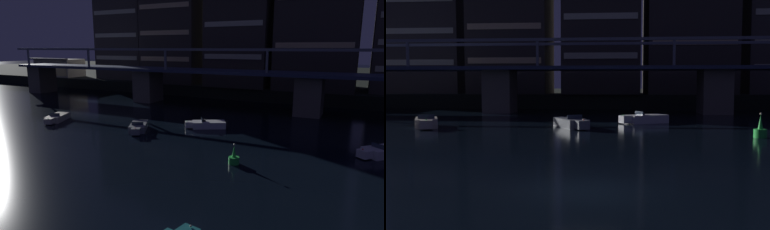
# 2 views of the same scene
# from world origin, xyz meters

# --- Properties ---
(far_riverbank) EXTENTS (240.00, 80.00, 2.20)m
(far_riverbank) POSITION_xyz_m (0.00, 87.65, 1.10)
(far_riverbank) COLOR black
(far_riverbank) RESTS_ON ground
(river_bridge) EXTENTS (88.81, 6.40, 9.38)m
(river_bridge) POSITION_xyz_m (0.00, 39.65, 4.24)
(river_bridge) COLOR #605B51
(river_bridge) RESTS_ON ground
(tower_west_low) EXTENTS (12.63, 10.64, 25.64)m
(tower_west_low) POSITION_xyz_m (-30.04, 55.92, 14.87)
(tower_west_low) COLOR #423D38
(tower_west_low) RESTS_ON far_riverbank
(tower_west_tall) EXTENTS (12.18, 10.39, 26.02)m
(tower_west_tall) POSITION_xyz_m (-15.26, 52.74, 15.06)
(tower_west_tall) COLOR #38332D
(tower_west_tall) RESTS_ON far_riverbank
(tower_central) EXTENTS (11.71, 13.25, 29.15)m
(tower_central) POSITION_xyz_m (-0.84, 53.91, 16.62)
(tower_central) COLOR #38332D
(tower_central) RESTS_ON far_riverbank
(waterfront_pavilion) EXTENTS (12.40, 7.40, 4.70)m
(waterfront_pavilion) POSITION_xyz_m (-49.58, 51.56, 4.44)
(waterfront_pavilion) COLOR #B2AD9E
(waterfront_pavilion) RESTS_ON far_riverbank
(speedboat_near_left) EXTENTS (4.28, 4.49, 1.16)m
(speedboat_near_left) POSITION_xyz_m (22.49, 23.65, 0.41)
(speedboat_near_left) COLOR silver
(speedboat_near_left) RESTS_ON ground
(speedboat_near_right) EXTENTS (3.25, 5.01, 1.16)m
(speedboat_near_right) POSITION_xyz_m (-15.18, 20.52, 0.41)
(speedboat_near_right) COLOR beige
(speedboat_near_right) RESTS_ON ground
(speedboat_mid_left) EXTENTS (4.87, 3.58, 1.16)m
(speedboat_mid_left) POSITION_xyz_m (4.08, 26.06, 0.41)
(speedboat_mid_left) COLOR silver
(speedboat_mid_left) RESTS_ON ground
(speedboat_mid_center) EXTENTS (3.52, 4.89, 1.16)m
(speedboat_mid_center) POSITION_xyz_m (-2.52, 21.23, 0.41)
(speedboat_mid_center) COLOR gray
(speedboat_mid_center) RESTS_ON ground
(channel_buoy) EXTENTS (0.90, 0.90, 1.76)m
(channel_buoy) POSITION_xyz_m (11.34, 15.61, 0.48)
(channel_buoy) COLOR green
(channel_buoy) RESTS_ON ground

